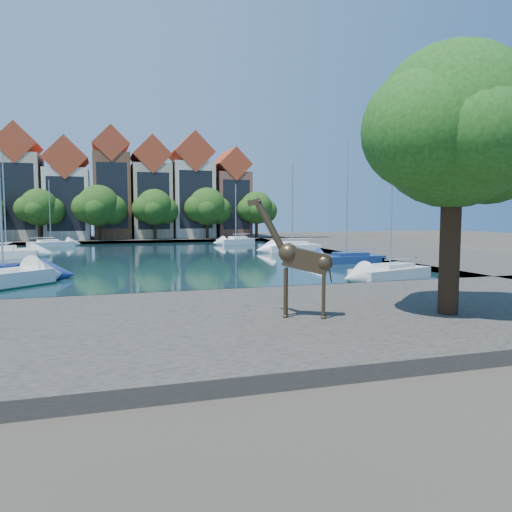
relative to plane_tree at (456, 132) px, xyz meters
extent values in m
plane|color=#38332B|center=(-7.62, 9.01, -7.67)|extent=(160.00, 160.00, 0.00)
cube|color=black|center=(-7.62, 33.01, -7.63)|extent=(38.00, 50.00, 0.08)
cube|color=#48453E|center=(-7.62, 2.01, -7.42)|extent=(50.00, 14.00, 0.50)
cube|color=#48453E|center=(-7.62, 65.01, -7.42)|extent=(60.00, 16.00, 0.50)
cube|color=#48453E|center=(17.38, 33.01, -7.42)|extent=(14.00, 52.00, 0.50)
cylinder|color=#332114|center=(-0.12, 0.01, -4.42)|extent=(0.80, 0.80, 5.50)
sphere|color=#193F12|center=(-0.12, 0.01, 0.25)|extent=(6.40, 6.40, 6.40)
sphere|color=#193F12|center=(1.80, 0.31, -0.39)|extent=(4.80, 4.80, 4.80)
sphere|color=#193F12|center=(-1.88, -0.39, -0.07)|extent=(4.48, 4.48, 4.48)
cube|color=#C2B095|center=(-24.62, 65.01, -0.92)|extent=(5.88, 9.00, 12.50)
cube|color=#A13F20|center=(-24.62, 65.01, 6.65)|extent=(5.94, 9.18, 5.94)
cube|color=black|center=(-24.62, 60.53, -0.92)|extent=(4.80, 0.05, 9.38)
cube|color=silver|center=(-18.12, 65.01, -1.92)|extent=(6.37, 9.00, 10.50)
cube|color=#A13F20|center=(-18.12, 65.01, 4.76)|extent=(6.43, 9.18, 6.43)
cube|color=black|center=(-18.12, 60.53, -1.92)|extent=(5.20, 0.05, 7.88)
cube|color=brown|center=(-11.62, 65.01, -0.67)|extent=(5.39, 9.00, 13.00)
cube|color=#A13F20|center=(-11.62, 65.01, 7.04)|extent=(5.44, 9.18, 5.44)
cube|color=black|center=(-11.62, 60.53, -0.67)|extent=(4.40, 0.05, 9.75)
cube|color=tan|center=(-5.62, 65.01, -1.42)|extent=(5.88, 9.00, 11.50)
cube|color=#A13F20|center=(-5.62, 65.01, 5.65)|extent=(5.94, 9.18, 5.94)
cube|color=black|center=(-5.62, 60.53, -1.42)|extent=(4.80, 0.05, 8.62)
cube|color=beige|center=(0.88, 65.01, -1.17)|extent=(6.37, 9.00, 12.00)
cube|color=#A13F20|center=(0.88, 65.01, 6.26)|extent=(6.43, 9.18, 6.43)
cube|color=black|center=(0.88, 60.53, -1.17)|extent=(5.20, 0.05, 9.00)
cube|color=brown|center=(7.38, 65.01, -1.92)|extent=(5.39, 9.00, 10.50)
cube|color=#A13F20|center=(7.38, 65.01, 4.54)|extent=(5.44, 9.18, 5.44)
cube|color=black|center=(7.38, 60.53, -1.92)|extent=(4.40, 0.05, 7.88)
cylinder|color=#332114|center=(-21.62, 59.51, -5.57)|extent=(0.50, 0.50, 3.20)
sphere|color=#193C11|center=(-21.62, 59.51, -2.41)|extent=(5.20, 5.20, 5.20)
sphere|color=#193C11|center=(-20.06, 59.81, -2.93)|extent=(3.90, 3.90, 3.90)
sphere|color=#193C11|center=(-23.05, 59.11, -2.67)|extent=(3.64, 3.64, 3.64)
cylinder|color=#332114|center=(-13.62, 59.51, -5.57)|extent=(0.50, 0.50, 3.20)
sphere|color=#193C11|center=(-13.62, 59.51, -2.17)|extent=(6.00, 6.00, 6.00)
sphere|color=#193C11|center=(-11.82, 59.81, -2.77)|extent=(4.50, 4.50, 4.50)
sphere|color=#193C11|center=(-15.27, 59.11, -2.47)|extent=(4.20, 4.20, 4.20)
cylinder|color=#332114|center=(-5.62, 59.51, -5.57)|extent=(0.50, 0.50, 3.20)
sphere|color=#193C11|center=(-5.62, 59.51, -2.35)|extent=(5.40, 5.40, 5.40)
sphere|color=#193C11|center=(-4.00, 59.81, -2.89)|extent=(4.05, 4.05, 4.05)
sphere|color=#193C11|center=(-7.10, 59.11, -2.62)|extent=(3.78, 3.78, 3.78)
cylinder|color=#332114|center=(2.38, 59.51, -5.57)|extent=(0.50, 0.50, 3.20)
sphere|color=#193C11|center=(2.38, 59.51, -2.23)|extent=(5.80, 5.80, 5.80)
sphere|color=#193C11|center=(4.12, 59.81, -2.81)|extent=(4.35, 4.35, 4.35)
sphere|color=#193C11|center=(0.79, 59.11, -2.52)|extent=(4.06, 4.06, 4.06)
cylinder|color=#332114|center=(10.38, 59.51, -5.57)|extent=(0.50, 0.50, 3.20)
sphere|color=#193C11|center=(10.38, 59.51, -2.41)|extent=(5.20, 5.20, 5.20)
sphere|color=#193C11|center=(11.94, 59.81, -2.93)|extent=(3.90, 3.90, 3.90)
sphere|color=#193C11|center=(8.95, 59.11, -2.67)|extent=(3.64, 3.64, 3.64)
cylinder|color=#3B2E1D|center=(-6.64, 1.20, -6.21)|extent=(0.15, 0.15, 1.91)
cylinder|color=#3B2E1D|center=(-6.47, 1.56, -6.21)|extent=(0.15, 0.15, 1.91)
cylinder|color=#3B2E1D|center=(-5.32, 0.58, -6.21)|extent=(0.15, 0.15, 1.91)
cylinder|color=#3B2E1D|center=(-5.15, 0.94, -6.21)|extent=(0.15, 0.15, 1.91)
cube|color=#3B2E1D|center=(-5.86, 1.05, -4.94)|extent=(1.89, 1.24, 1.12)
cylinder|color=#3B2E1D|center=(-7.09, 1.62, -3.70)|extent=(1.23, 0.77, 1.98)
cube|color=#3B2E1D|center=(-7.68, 1.90, -2.73)|extent=(0.55, 0.37, 0.30)
cube|color=navy|center=(-19.62, 19.71, -7.12)|extent=(6.43, 2.77, 0.93)
cube|color=navy|center=(-19.62, 19.71, -6.81)|extent=(2.87, 1.78, 0.52)
cube|color=white|center=(-22.60, 37.37, -7.11)|extent=(6.32, 2.23, 0.97)
cube|color=white|center=(-22.60, 37.37, -6.78)|extent=(2.77, 1.55, 0.54)
cylinder|color=#B2B2B7|center=(-22.60, 37.37, -1.67)|extent=(0.13, 0.13, 10.33)
cube|color=white|center=(-22.62, 39.26, -7.11)|extent=(6.30, 2.95, 0.96)
cube|color=white|center=(-22.62, 39.26, -6.79)|extent=(2.84, 1.84, 0.53)
cylinder|color=#B2B2B7|center=(-22.62, 39.26, -2.04)|extent=(0.13, 0.13, 9.61)
cube|color=white|center=(-19.62, 53.01, -7.17)|extent=(5.84, 4.09, 0.84)
cube|color=white|center=(-19.62, 53.01, -6.89)|extent=(2.77, 2.25, 0.47)
cylinder|color=#B2B2B7|center=(-19.62, 53.01, -2.96)|extent=(0.11, 0.11, 7.96)
cube|color=silver|center=(5.46, 13.01, -7.15)|extent=(6.41, 3.83, 0.87)
cube|color=silver|center=(5.46, 13.01, -6.86)|extent=(2.97, 2.21, 0.49)
cylinder|color=#B2B2B7|center=(5.46, 13.01, -1.89)|extent=(0.12, 0.12, 10.04)
cube|color=navy|center=(7.38, 23.09, -7.18)|extent=(6.76, 2.57, 0.83)
cube|color=navy|center=(7.38, 23.09, -6.90)|extent=(2.98, 1.74, 0.46)
cylinder|color=#B2B2B7|center=(7.38, 23.09, -1.87)|extent=(0.11, 0.11, 10.16)
cube|color=white|center=(7.38, 36.21, -7.08)|extent=(6.58, 3.10, 1.03)
cube|color=white|center=(7.38, 36.21, -6.73)|extent=(2.96, 1.93, 0.57)
cylinder|color=#B2B2B7|center=(7.38, 36.21, -2.16)|extent=(0.14, 0.14, 9.25)
cube|color=white|center=(4.71, 51.01, -7.11)|extent=(5.70, 3.77, 0.97)
cube|color=white|center=(4.71, 51.01, -6.78)|extent=(2.68, 2.11, 0.54)
cylinder|color=#B2B2B7|center=(4.71, 51.01, -3.03)|extent=(0.13, 0.13, 7.61)
camera|label=1|loc=(-13.36, -16.58, -3.10)|focal=35.00mm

